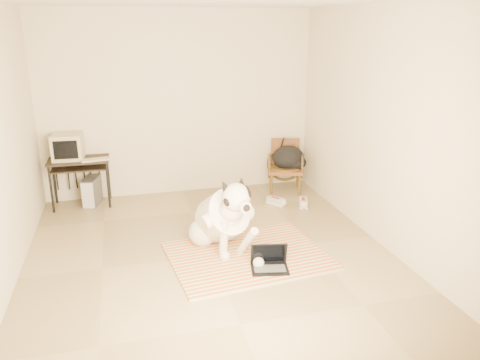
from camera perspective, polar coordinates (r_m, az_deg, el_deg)
name	(u,v)px	position (r m, az deg, el deg)	size (l,w,h in m)	color
floor	(210,256)	(5.32, -3.62, -9.18)	(4.50, 4.50, 0.00)	#8F7C57
wall_back	(179,104)	(7.03, -7.44, 9.14)	(4.50, 4.50, 0.00)	beige
wall_front	(280,222)	(2.77, 4.91, -5.14)	(4.50, 4.50, 0.00)	beige
wall_right	(381,128)	(5.56, 16.85, 6.11)	(4.50, 4.50, 0.00)	beige
rug	(248,256)	(5.28, 0.99, -9.25)	(1.82, 1.47, 0.02)	#DE471F
dog	(223,218)	(5.29, -2.14, -4.69)	(0.70, 1.26, 0.97)	silver
laptop	(269,262)	(4.99, 3.60, -10.00)	(0.43, 0.35, 0.27)	black
computer_desk	(79,166)	(6.90, -19.03, 1.62)	(0.82, 0.46, 0.68)	black
crt_monitor	(68,147)	(6.90, -20.26, 3.84)	(0.42, 0.41, 0.36)	tan
desk_keyboard	(96,160)	(6.74, -17.18, 2.39)	(0.38, 0.14, 0.03)	tan
pc_tower	(92,191)	(7.03, -17.61, -1.29)	(0.27, 0.45, 0.39)	#454547
rattan_chair	(285,166)	(7.27, 5.52, 1.75)	(0.64, 0.63, 0.78)	brown
backpack	(290,158)	(7.19, 6.07, 2.63)	(0.51, 0.41, 0.36)	black
sneaker_left	(276,201)	(6.77, 4.42, -2.60)	(0.25, 0.29, 0.10)	silver
sneaker_right	(303,203)	(6.75, 7.73, -2.78)	(0.19, 0.30, 0.10)	silver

